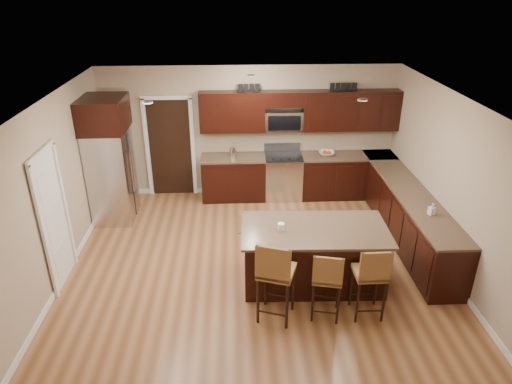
{
  "coord_description": "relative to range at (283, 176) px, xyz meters",
  "views": [
    {
      "loc": [
        -0.3,
        -6.27,
        4.26
      ],
      "look_at": [
        0.02,
        0.4,
        1.09
      ],
      "focal_mm": 32.0,
      "sensor_mm": 36.0,
      "label": 1
    }
  ],
  "objects": [
    {
      "name": "floor",
      "position": [
        -0.68,
        -2.45,
        -0.47
      ],
      "size": [
        6.0,
        6.0,
        0.0
      ],
      "primitive_type": "plane",
      "color": "#925F3A",
      "rests_on": "ground"
    },
    {
      "name": "ceiling",
      "position": [
        -0.68,
        -2.45,
        2.23
      ],
      "size": [
        6.0,
        6.0,
        0.0
      ],
      "primitive_type": "plane",
      "rotation": [
        3.14,
        0.0,
        0.0
      ],
      "color": "silver",
      "rests_on": "wall_back"
    },
    {
      "name": "wall_back",
      "position": [
        -0.68,
        0.3,
        0.88
      ],
      "size": [
        6.0,
        0.0,
        6.0
      ],
      "primitive_type": "plane",
      "rotation": [
        1.57,
        0.0,
        0.0
      ],
      "color": "tan",
      "rests_on": "floor"
    },
    {
      "name": "wall_left",
      "position": [
        -3.68,
        -2.45,
        0.88
      ],
      "size": [
        0.0,
        5.5,
        5.5
      ],
      "primitive_type": "plane",
      "rotation": [
        1.57,
        0.0,
        1.57
      ],
      "color": "tan",
      "rests_on": "floor"
    },
    {
      "name": "wall_right",
      "position": [
        2.32,
        -2.45,
        0.88
      ],
      "size": [
        0.0,
        5.5,
        5.5
      ],
      "primitive_type": "plane",
      "rotation": [
        1.57,
        0.0,
        -1.57
      ],
      "color": "tan",
      "rests_on": "floor"
    },
    {
      "name": "base_cabinets",
      "position": [
        1.22,
        -1.01,
        -0.01
      ],
      "size": [
        4.02,
        3.96,
        0.92
      ],
      "color": "black",
      "rests_on": "floor"
    },
    {
      "name": "upper_cabinets",
      "position": [
        0.36,
        0.13,
        1.37
      ],
      "size": [
        4.0,
        0.33,
        0.8
      ],
      "color": "black",
      "rests_on": "wall_back"
    },
    {
      "name": "range",
      "position": [
        0.0,
        0.0,
        0.0
      ],
      "size": [
        0.76,
        0.64,
        1.11
      ],
      "color": "silver",
      "rests_on": "floor"
    },
    {
      "name": "microwave",
      "position": [
        0.0,
        0.15,
        1.15
      ],
      "size": [
        0.76,
        0.31,
        0.4
      ],
      "primitive_type": "cube",
      "color": "silver",
      "rests_on": "upper_cabinets"
    },
    {
      "name": "doorway",
      "position": [
        -2.33,
        0.28,
        0.56
      ],
      "size": [
        0.85,
        0.03,
        2.06
      ],
      "primitive_type": "cube",
      "color": "black",
      "rests_on": "floor"
    },
    {
      "name": "pantry_door",
      "position": [
        -3.66,
        -2.75,
        0.55
      ],
      "size": [
        0.03,
        0.8,
        2.04
      ],
      "primitive_type": "cube",
      "color": "white",
      "rests_on": "floor"
    },
    {
      "name": "letter_decor",
      "position": [
        0.22,
        0.13,
        1.82
      ],
      "size": [
        2.2,
        0.03,
        0.15
      ],
      "primitive_type": null,
      "color": "black",
      "rests_on": "upper_cabinets"
    },
    {
      "name": "island",
      "position": [
        0.16,
        -2.99,
        -0.04
      ],
      "size": [
        2.18,
        1.19,
        0.92
      ],
      "rotation": [
        0.0,
        0.0,
        -0.03
      ],
      "color": "black",
      "rests_on": "floor"
    },
    {
      "name": "stool_left",
      "position": [
        -0.5,
        -3.84,
        0.3
      ],
      "size": [
        0.58,
        0.58,
        1.23
      ],
      "rotation": [
        0.0,
        0.0,
        -0.33
      ],
      "color": "olive",
      "rests_on": "floor"
    },
    {
      "name": "stool_mid",
      "position": [
        0.2,
        -3.83,
        0.18
      ],
      "size": [
        0.46,
        0.46,
        1.05
      ],
      "rotation": [
        0.0,
        0.0,
        -0.21
      ],
      "color": "olive",
      "rests_on": "floor"
    },
    {
      "name": "stool_right",
      "position": [
        0.78,
        -3.83,
        0.22
      ],
      "size": [
        0.42,
        0.42,
        1.11
      ],
      "rotation": [
        0.0,
        0.0,
        0.0
      ],
      "color": "olive",
      "rests_on": "floor"
    },
    {
      "name": "refrigerator",
      "position": [
        -3.3,
        -0.76,
        0.74
      ],
      "size": [
        0.79,
        0.94,
        2.35
      ],
      "color": "silver",
      "rests_on": "floor"
    },
    {
      "name": "floor_mat",
      "position": [
        -0.46,
        -1.18,
        -0.47
      ],
      "size": [
        1.03,
        0.69,
        0.01
      ],
      "primitive_type": "cube",
      "rotation": [
        0.0,
        0.0,
        0.01
      ],
      "color": "brown",
      "rests_on": "floor"
    },
    {
      "name": "fruit_bowl",
      "position": [
        0.89,
        -0.0,
        0.49
      ],
      "size": [
        0.35,
        0.35,
        0.08
      ],
      "primitive_type": "imported",
      "rotation": [
        0.0,
        0.0,
        -0.11
      ],
      "color": "silver",
      "rests_on": "base_cabinets"
    },
    {
      "name": "soap_bottle",
      "position": [
        2.02,
        -2.64,
        0.54
      ],
      "size": [
        0.11,
        0.11,
        0.19
      ],
      "primitive_type": "imported",
      "rotation": [
        0.0,
        0.0,
        0.37
      ],
      "color": "#B2B2B2",
      "rests_on": "base_cabinets"
    },
    {
      "name": "canister_tall",
      "position": [
        -1.04,
        -0.0,
        0.55
      ],
      "size": [
        0.12,
        0.12,
        0.2
      ],
      "primitive_type": "cylinder",
      "color": "silver",
      "rests_on": "base_cabinets"
    },
    {
      "name": "canister_short",
      "position": [
        -1.02,
        -0.0,
        0.52
      ],
      "size": [
        0.11,
        0.11,
        0.15
      ],
      "primitive_type": "cylinder",
      "color": "silver",
      "rests_on": "base_cabinets"
    },
    {
      "name": "island_jar",
      "position": [
        -0.34,
        -2.99,
        0.5
      ],
      "size": [
        0.1,
        0.1,
        0.1
      ],
      "primitive_type": "cylinder",
      "color": "white",
      "rests_on": "island"
    }
  ]
}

